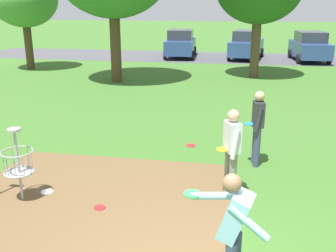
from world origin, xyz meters
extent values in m
cube|color=brown|center=(-2.18, 2.34, 0.00)|extent=(4.97, 3.86, 0.01)
cylinder|color=#9E9EA3|center=(-3.54, 1.99, 0.68)|extent=(0.05, 0.05, 1.35)
cylinder|color=#9E9EA3|center=(-3.54, 1.99, 1.37)|extent=(0.24, 0.24, 0.04)
torus|color=#9E9EA3|center=(-3.54, 1.99, 0.95)|extent=(0.58, 0.58, 0.02)
torus|color=#9E9EA3|center=(-3.54, 1.99, 0.55)|extent=(0.55, 0.55, 0.03)
cylinder|color=#9E9EA3|center=(-3.54, 1.99, 0.53)|extent=(0.48, 0.48, 0.02)
cylinder|color=gray|center=(-3.30, 1.99, 0.75)|extent=(0.01, 0.01, 0.40)
cylinder|color=gray|center=(-3.35, 2.13, 0.75)|extent=(0.01, 0.01, 0.40)
cylinder|color=gray|center=(-3.47, 2.22, 0.75)|extent=(0.01, 0.01, 0.40)
cylinder|color=gray|center=(-3.62, 2.22, 0.75)|extent=(0.01, 0.01, 0.40)
cylinder|color=gray|center=(-3.74, 2.13, 0.75)|extent=(0.01, 0.01, 0.40)
cylinder|color=gray|center=(-3.78, 1.99, 0.75)|extent=(0.01, 0.01, 0.40)
cylinder|color=gray|center=(-3.74, 1.85, 0.75)|extent=(0.01, 0.01, 0.40)
cylinder|color=gray|center=(-3.62, 1.77, 0.75)|extent=(0.01, 0.01, 0.40)
cylinder|color=gray|center=(-3.47, 1.77, 0.75)|extent=(0.01, 0.01, 0.40)
cylinder|color=gray|center=(-3.35, 1.85, 0.75)|extent=(0.01, 0.01, 0.40)
cube|color=#84B7D1|center=(0.38, 0.01, 1.20)|extent=(0.45, 0.43, 0.60)
sphere|color=brown|center=(0.32, 0.02, 1.60)|extent=(0.22, 0.22, 0.22)
cylinder|color=#84B7D1|center=(0.12, 0.23, 1.32)|extent=(0.59, 0.21, 0.21)
cylinder|color=green|center=(-0.15, 0.29, 1.29)|extent=(0.22, 0.22, 0.02)
cylinder|color=#84B7D1|center=(0.52, -0.19, 1.25)|extent=(0.49, 0.19, 0.37)
cylinder|color=slate|center=(0.33, 2.69, 0.46)|extent=(0.14, 0.14, 0.92)
cylinder|color=slate|center=(0.25, 2.89, 0.46)|extent=(0.14, 0.14, 0.92)
cube|color=silver|center=(0.29, 2.79, 1.20)|extent=(0.35, 0.42, 0.56)
sphere|color=tan|center=(0.29, 2.79, 1.60)|extent=(0.22, 0.22, 0.22)
cylinder|color=silver|center=(0.35, 2.61, 1.12)|extent=(0.19, 0.15, 0.55)
cylinder|color=silver|center=(0.20, 2.95, 1.12)|extent=(0.19, 0.15, 0.55)
cylinder|color=gold|center=(0.12, 2.72, 0.97)|extent=(0.22, 0.22, 0.02)
cylinder|color=#384260|center=(0.84, 4.33, 0.46)|extent=(0.14, 0.14, 0.92)
cylinder|color=#384260|center=(0.81, 4.54, 0.46)|extent=(0.14, 0.14, 0.92)
cube|color=#2D2D33|center=(0.82, 4.44, 1.20)|extent=(0.26, 0.38, 0.56)
sphere|color=tan|center=(0.82, 4.44, 1.60)|extent=(0.22, 0.22, 0.22)
cylinder|color=#2D2D33|center=(0.83, 4.25, 1.12)|extent=(0.17, 0.11, 0.55)
cylinder|color=#2D2D33|center=(0.78, 4.62, 1.12)|extent=(0.17, 0.11, 0.55)
cylinder|color=#1E93DB|center=(0.64, 4.41, 0.97)|extent=(0.22, 0.22, 0.02)
cylinder|color=#1E93DB|center=(-4.33, 3.27, 0.01)|extent=(0.22, 0.22, 0.02)
cylinder|color=red|center=(-0.77, 5.38, 0.01)|extent=(0.24, 0.24, 0.02)
cylinder|color=white|center=(-3.21, 2.31, 0.01)|extent=(0.24, 0.24, 0.02)
cylinder|color=red|center=(-1.99, 1.91, 0.01)|extent=(0.21, 0.21, 0.02)
cylinder|color=#4C3823|center=(-11.09, 16.01, 1.22)|extent=(0.42, 0.42, 2.44)
cylinder|color=brown|center=(1.12, 15.74, 1.38)|extent=(0.44, 0.44, 2.75)
cylinder|color=#4C3823|center=(-5.25, 13.37, 1.56)|extent=(0.49, 0.49, 3.11)
cube|color=#4C4C51|center=(0.00, 22.84, 0.00)|extent=(36.00, 6.00, 0.01)
cube|color=#2D4784|center=(-3.57, 22.50, 0.75)|extent=(2.02, 4.29, 0.90)
cube|color=#2D333D|center=(-3.57, 22.50, 1.52)|extent=(1.70, 2.26, 0.64)
cylinder|color=black|center=(-4.54, 23.75, 0.30)|extent=(0.21, 0.61, 0.60)
cylinder|color=black|center=(-2.74, 23.85, 0.30)|extent=(0.21, 0.61, 0.60)
cylinder|color=black|center=(-4.40, 21.15, 0.30)|extent=(0.21, 0.61, 0.60)
cylinder|color=black|center=(-2.60, 21.25, 0.30)|extent=(0.21, 0.61, 0.60)
cube|color=#2D4784|center=(0.83, 22.44, 0.75)|extent=(2.40, 4.42, 0.90)
cube|color=#2D333D|center=(0.83, 22.44, 1.52)|extent=(1.89, 2.39, 0.64)
cylinder|color=black|center=(0.13, 23.87, 0.30)|extent=(0.27, 0.62, 0.60)
cylinder|color=black|center=(1.91, 23.60, 0.30)|extent=(0.27, 0.62, 0.60)
cylinder|color=black|center=(-0.25, 21.29, 0.30)|extent=(0.27, 0.62, 0.60)
cylinder|color=black|center=(1.53, 21.02, 0.30)|extent=(0.27, 0.62, 0.60)
cube|color=#2D4784|center=(4.74, 22.08, 0.75)|extent=(2.13, 4.33, 0.90)
cube|color=#2D333D|center=(4.74, 22.08, 1.52)|extent=(1.76, 2.30, 0.64)
cylinder|color=black|center=(3.74, 23.30, 0.30)|extent=(0.23, 0.61, 0.60)
cylinder|color=black|center=(5.53, 23.45, 0.30)|extent=(0.23, 0.61, 0.60)
cylinder|color=black|center=(3.95, 20.71, 0.30)|extent=(0.23, 0.61, 0.60)
cylinder|color=black|center=(5.74, 20.85, 0.30)|extent=(0.23, 0.61, 0.60)
camera|label=1|loc=(0.31, -3.95, 3.51)|focal=41.36mm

